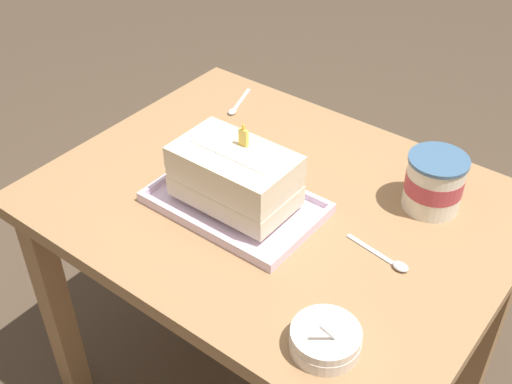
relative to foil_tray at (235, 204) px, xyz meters
name	(u,v)px	position (x,y,z in m)	size (l,w,h in m)	color
dining_table	(275,234)	(0.05, 0.08, -0.11)	(1.03, 0.79, 0.72)	#9E754C
foil_tray	(235,204)	(0.00, 0.00, 0.00)	(0.37, 0.24, 0.02)	silver
birthday_cake	(235,176)	(0.00, 0.00, 0.08)	(0.26, 0.16, 0.17)	beige
bowl_stack	(325,339)	(0.36, -0.20, 0.01)	(0.12, 0.12, 0.09)	silver
ice_cream_tub	(434,182)	(0.34, 0.26, 0.06)	(0.13, 0.13, 0.13)	silver
serving_spoon_near_tray	(236,107)	(-0.26, 0.32, 0.00)	(0.06, 0.15, 0.01)	silver
serving_spoon_by_bowls	(393,262)	(0.36, 0.05, 0.00)	(0.15, 0.04, 0.01)	silver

